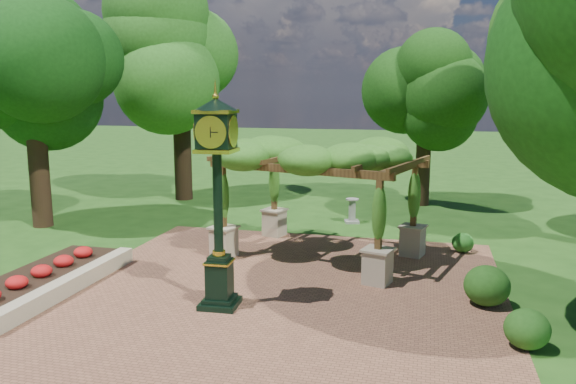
# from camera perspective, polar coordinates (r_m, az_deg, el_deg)

# --- Properties ---
(ground) EXTENTS (120.00, 120.00, 0.00)m
(ground) POSITION_cam_1_polar(r_m,az_deg,el_deg) (11.43, -3.14, -13.08)
(ground) COLOR #1E4714
(ground) RESTS_ON ground
(brick_plaza) EXTENTS (10.00, 12.00, 0.04)m
(brick_plaza) POSITION_cam_1_polar(r_m,az_deg,el_deg) (12.31, -1.74, -11.24)
(brick_plaza) COLOR brown
(brick_plaza) RESTS_ON ground
(border_wall) EXTENTS (0.35, 5.00, 0.40)m
(border_wall) POSITION_cam_1_polar(r_m,az_deg,el_deg) (13.76, -21.34, -8.82)
(border_wall) COLOR #C6B793
(border_wall) RESTS_ON ground
(flower_bed) EXTENTS (1.50, 5.00, 0.36)m
(flower_bed) POSITION_cam_1_polar(r_m,az_deg,el_deg) (14.30, -24.31, -8.42)
(flower_bed) COLOR red
(flower_bed) RESTS_ON ground
(pedestal_clock) EXTENTS (0.92, 0.92, 4.44)m
(pedestal_clock) POSITION_cam_1_polar(r_m,az_deg,el_deg) (11.50, -7.19, 0.81)
(pedestal_clock) COLOR black
(pedestal_clock) RESTS_ON brick_plaza
(pergola) EXTENTS (5.86, 4.51, 3.26)m
(pergola) POSITION_cam_1_polar(r_m,az_deg,el_deg) (15.11, 3.20, 3.16)
(pergola) COLOR tan
(pergola) RESTS_ON brick_plaza
(sundial) EXTENTS (0.59, 0.59, 0.86)m
(sundial) POSITION_cam_1_polar(r_m,az_deg,el_deg) (19.74, 6.53, -2.05)
(sundial) COLOR gray
(sundial) RESTS_ON ground
(shrub_front) EXTENTS (0.90, 0.90, 0.71)m
(shrub_front) POSITION_cam_1_polar(r_m,az_deg,el_deg) (10.98, 23.12, -12.68)
(shrub_front) COLOR #235418
(shrub_front) RESTS_ON brick_plaza
(shrub_mid) EXTENTS (1.16, 1.16, 0.86)m
(shrub_mid) POSITION_cam_1_polar(r_m,az_deg,el_deg) (12.73, 19.55, -8.96)
(shrub_mid) COLOR #204D15
(shrub_mid) RESTS_ON brick_plaza
(shrub_back) EXTENTS (0.67, 0.67, 0.55)m
(shrub_back) POSITION_cam_1_polar(r_m,az_deg,el_deg) (16.66, 17.34, -4.94)
(shrub_back) COLOR #276A1E
(shrub_back) RESTS_ON brick_plaza
(tree_west_near) EXTENTS (3.83, 3.83, 7.74)m
(tree_west_near) POSITION_cam_1_polar(r_m,az_deg,el_deg) (20.48, -24.64, 11.41)
(tree_west_near) COLOR #392416
(tree_west_near) RESTS_ON ground
(tree_west_far) EXTENTS (4.13, 4.13, 9.08)m
(tree_west_far) POSITION_cam_1_polar(r_m,az_deg,el_deg) (24.15, -10.98, 13.94)
(tree_west_far) COLOR black
(tree_west_far) RESTS_ON ground
(tree_north) EXTENTS (3.63, 3.63, 6.66)m
(tree_north) POSITION_cam_1_polar(r_m,az_deg,el_deg) (23.04, 13.85, 9.94)
(tree_north) COLOR #382516
(tree_north) RESTS_ON ground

